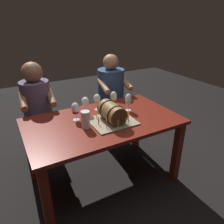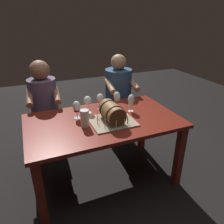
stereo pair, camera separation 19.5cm
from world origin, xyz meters
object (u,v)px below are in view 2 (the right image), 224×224
Objects in this scene: beer_pint at (85,119)px; person_seated_left at (46,115)px; wine_glass_rose at (100,99)px; wine_glass_red at (77,107)px; dining_table at (104,129)px; wine_glass_white at (131,101)px; wine_glass_amber at (117,97)px; person_seated_right at (118,103)px; barrel_cake at (112,114)px; wine_glass_empty at (88,101)px.

person_seated_left is at bearing 109.78° from beer_pint.
wine_glass_red is at bearing -156.69° from wine_glass_rose.
dining_table is at bearing 17.02° from beer_pint.
wine_glass_white is 0.15× the size of person_seated_left.
person_seated_left is at bearing 143.68° from wine_glass_amber.
beer_pint is (0.02, -0.18, -0.04)m from wine_glass_red.
beer_pint is at bearing -166.20° from wine_glass_white.
person_seated_left reaches higher than wine_glass_white.
wine_glass_amber is 0.16× the size of person_seated_right.
wine_glass_rose reaches higher than dining_table.
wine_glass_rose is (-0.00, 0.32, 0.04)m from barrel_cake.
wine_glass_rose is at bearing -40.95° from person_seated_left.
wine_glass_rose is at bearing 16.12° from wine_glass_empty.
dining_table is 7.93× the size of wine_glass_empty.
wine_glass_rose is 0.76m from person_seated_left.
barrel_cake is (0.06, -0.08, 0.19)m from dining_table.
barrel_cake is 2.13× the size of wine_glass_amber.
wine_glass_rose is (-0.27, 0.17, 0.00)m from wine_glass_white.
barrel_cake is at bearing -3.15° from beer_pint.
barrel_cake is at bearing -52.21° from dining_table.
wine_glass_white is (0.55, -0.05, 0.00)m from wine_glass_red.
person_seated_right reaches higher than barrel_cake.
dining_table is 8.32× the size of wine_glass_rose.
wine_glass_red is at bearing 174.53° from wine_glass_white.
person_seated_right reaches higher than beer_pint.
wine_glass_red reaches higher than wine_glass_rose.
wine_glass_amber is at bearing -115.84° from person_seated_right.
person_seated_right is (0.67, 0.77, -0.23)m from beer_pint.
wine_glass_rose is at bearing 23.31° from wine_glass_red.
barrel_cake reaches higher than wine_glass_amber.
wine_glass_amber is (-0.11, 0.12, 0.01)m from wine_glass_white.
barrel_cake is 0.34× the size of person_seated_left.
beer_pint is (-0.42, -0.25, -0.06)m from wine_glass_amber.
person_seated_right is (0.57, 0.50, -0.29)m from wine_glass_empty.
wine_glass_amber is 1.21× the size of beer_pint.
wine_glass_white is at bearing -17.24° from wine_glass_empty.
wine_glass_empty is at bearing 114.61° from dining_table.
wine_glass_amber is at bearing 57.89° from barrel_cake.
barrel_cake is at bearing -61.43° from wine_glass_empty.
wine_glass_empty is at bearing 118.57° from barrel_cake.
wine_glass_red is 0.15× the size of person_seated_left.
barrel_cake reaches higher than dining_table.
wine_glass_rose is at bearing 147.59° from wine_glass_white.
person_seated_right is at bearing 61.94° from barrel_cake.
wine_glass_empty is 0.15× the size of person_seated_left.
dining_table is at bearing -168.18° from wine_glass_white.
wine_glass_red reaches higher than beer_pint.
wine_glass_white is 1.01× the size of wine_glass_empty.
wine_glass_empty is at bearing -52.79° from person_seated_left.
person_seated_right is (0.70, 0.58, -0.28)m from wine_glass_red.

